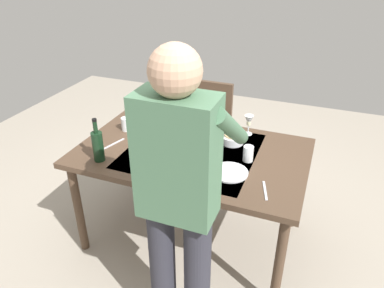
% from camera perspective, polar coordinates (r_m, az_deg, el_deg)
% --- Properties ---
extents(ground_plane, '(6.00, 6.00, 0.00)m').
position_cam_1_polar(ground_plane, '(2.96, -0.00, -13.99)').
color(ground_plane, '#9E9384').
extents(dining_table, '(1.55, 0.95, 0.77)m').
position_cam_1_polar(dining_table, '(2.54, -0.00, -2.47)').
color(dining_table, '#4C3828').
rests_on(dining_table, ground_plane).
extents(chair_near, '(0.40, 0.40, 0.91)m').
position_cam_1_polar(chair_near, '(3.38, 2.36, 2.88)').
color(chair_near, '#352114').
rests_on(chair_near, ground_plane).
extents(person_server, '(0.42, 0.61, 1.69)m').
position_cam_1_polar(person_server, '(1.75, -1.96, -8.09)').
color(person_server, '#2D2D38').
rests_on(person_server, ground_plane).
extents(wine_bottle, '(0.07, 0.07, 0.30)m').
position_cam_1_polar(wine_bottle, '(2.41, -14.44, -0.19)').
color(wine_bottle, black).
rests_on(wine_bottle, dining_table).
extents(wine_glass_left, '(0.07, 0.07, 0.15)m').
position_cam_1_polar(wine_glass_left, '(2.21, -6.09, -2.42)').
color(wine_glass_left, white).
rests_on(wine_glass_left, dining_table).
extents(wine_glass_right, '(0.07, 0.07, 0.15)m').
position_cam_1_polar(wine_glass_right, '(2.69, 8.83, 3.50)').
color(wine_glass_right, white).
rests_on(wine_glass_right, dining_table).
extents(water_cup_near_left, '(0.07, 0.07, 0.10)m').
position_cam_1_polar(water_cup_near_left, '(2.79, -10.22, 3.08)').
color(water_cup_near_left, silver).
rests_on(water_cup_near_left, dining_table).
extents(water_cup_near_right, '(0.07, 0.07, 0.10)m').
position_cam_1_polar(water_cup_near_right, '(2.38, 8.75, -1.49)').
color(water_cup_near_right, silver).
rests_on(water_cup_near_right, dining_table).
extents(water_cup_far_left, '(0.07, 0.07, 0.10)m').
position_cam_1_polar(water_cup_far_left, '(2.09, 2.89, -6.06)').
color(water_cup_far_left, silver).
rests_on(water_cup_far_left, dining_table).
extents(serving_bowl_pasta, '(0.30, 0.30, 0.07)m').
position_cam_1_polar(serving_bowl_pasta, '(2.74, -5.50, 2.52)').
color(serving_bowl_pasta, silver).
rests_on(serving_bowl_pasta, dining_table).
extents(side_bowl_salad, '(0.18, 0.18, 0.07)m').
position_cam_1_polar(side_bowl_salad, '(2.40, -7.39, -1.71)').
color(side_bowl_salad, silver).
rests_on(side_bowl_salad, dining_table).
extents(side_bowl_bread, '(0.16, 0.16, 0.07)m').
position_cam_1_polar(side_bowl_bread, '(2.59, 6.30, 0.86)').
color(side_bowl_bread, silver).
rests_on(side_bowl_bread, dining_table).
extents(dinner_plate_near, '(0.23, 0.23, 0.01)m').
position_cam_1_polar(dinner_plate_near, '(2.27, 5.86, -4.39)').
color(dinner_plate_near, silver).
rests_on(dinner_plate_near, dining_table).
extents(dinner_plate_far, '(0.23, 0.23, 0.01)m').
position_cam_1_polar(dinner_plate_far, '(2.51, -1.03, -0.70)').
color(dinner_plate_far, silver).
rests_on(dinner_plate_far, dining_table).
extents(table_knife, '(0.07, 0.20, 0.00)m').
position_cam_1_polar(table_knife, '(2.63, -12.15, -0.01)').
color(table_knife, silver).
rests_on(table_knife, dining_table).
extents(table_fork, '(0.06, 0.18, 0.00)m').
position_cam_1_polar(table_fork, '(2.15, 11.30, -7.10)').
color(table_fork, silver).
rests_on(table_fork, dining_table).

